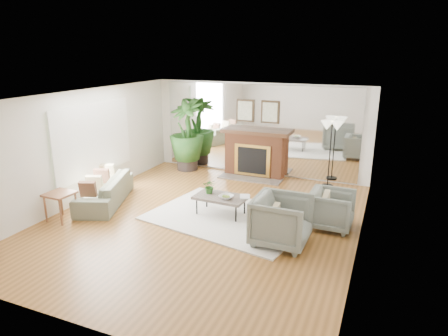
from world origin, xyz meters
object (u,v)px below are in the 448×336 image
at_px(armchair_front, 282,221).
at_px(side_table, 60,197).
at_px(coffee_table, 221,198).
at_px(potted_ficus, 187,132).
at_px(fireplace, 255,152).
at_px(floor_lamp, 332,131).
at_px(armchair_back, 332,209).
at_px(sofa, 105,191).

distance_m(armchair_front, side_table, 4.43).
distance_m(coffee_table, potted_ficus, 3.56).
relative_size(armchair_front, potted_ficus, 0.48).
xyz_separation_m(fireplace, floor_lamp, (2.01, -0.16, 0.77)).
xyz_separation_m(fireplace, armchair_back, (2.44, -2.59, -0.28)).
bearing_deg(floor_lamp, coffee_table, -123.15).
bearing_deg(coffee_table, side_table, -153.05).
xyz_separation_m(armchair_back, side_table, (-5.09, -1.75, 0.12)).
height_order(fireplace, coffee_table, fireplace).
bearing_deg(armchair_front, side_table, 100.04).
bearing_deg(floor_lamp, fireplace, 175.47).
bearing_deg(fireplace, floor_lamp, -4.53).
xyz_separation_m(potted_ficus, floor_lamp, (3.98, 0.02, 0.34)).
bearing_deg(fireplace, side_table, -121.39).
distance_m(armchair_back, armchair_front, 1.26).
xyz_separation_m(side_table, floor_lamp, (4.66, 4.18, 0.94)).
bearing_deg(fireplace, sofa, -127.12).
bearing_deg(potted_ficus, coffee_table, -50.79).
xyz_separation_m(armchair_back, armchair_front, (-0.72, -1.03, 0.07)).
bearing_deg(floor_lamp, armchair_back, -79.90).
distance_m(armchair_front, potted_ficus, 5.09).
bearing_deg(sofa, armchair_front, 63.68).
relative_size(sofa, armchair_back, 2.45).
xyz_separation_m(coffee_table, potted_ficus, (-2.21, 2.70, 0.69)).
relative_size(fireplace, armchair_front, 2.10).
height_order(fireplace, floor_lamp, fireplace).
distance_m(fireplace, floor_lamp, 2.16).
distance_m(coffee_table, floor_lamp, 3.41).
bearing_deg(side_table, fireplace, 58.61).
xyz_separation_m(side_table, potted_ficus, (0.68, 4.17, 0.60)).
distance_m(fireplace, armchair_back, 3.57).
bearing_deg(potted_ficus, sofa, -98.87).
bearing_deg(fireplace, armchair_front, -64.54).
bearing_deg(armchair_front, coffee_table, 64.17).
bearing_deg(coffee_table, floor_lamp, 56.85).
height_order(coffee_table, armchair_back, armchair_back).
bearing_deg(fireplace, armchair_back, -46.70).
height_order(fireplace, potted_ficus, fireplace).
height_order(fireplace, armchair_front, fireplace).
bearing_deg(coffee_table, fireplace, 94.63).
height_order(armchair_back, floor_lamp, floor_lamp).
height_order(armchair_back, side_table, armchair_back).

